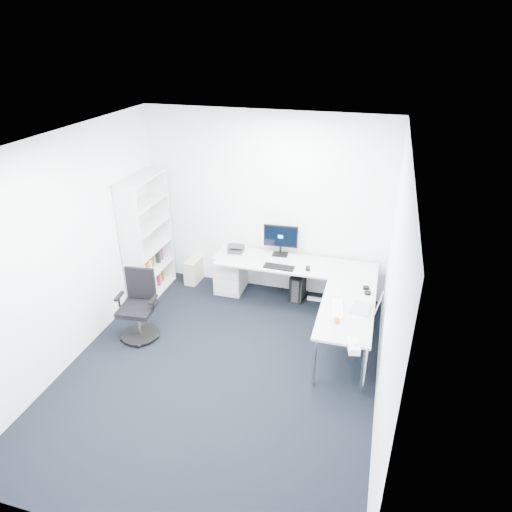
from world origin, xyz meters
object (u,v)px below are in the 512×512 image
(l_desk, at_px, (290,295))
(laptop, at_px, (362,301))
(monitor, at_px, (281,240))
(task_chair, at_px, (137,307))
(bookshelf, at_px, (147,237))

(l_desk, distance_m, laptop, 1.24)
(monitor, bearing_deg, task_chair, -137.47)
(l_desk, bearing_deg, bookshelf, 178.68)
(bookshelf, height_order, task_chair, bookshelf)
(l_desk, relative_size, laptop, 7.19)
(task_chair, bearing_deg, monitor, 39.94)
(l_desk, height_order, laptop, laptop)
(bookshelf, bearing_deg, monitor, 13.98)
(task_chair, bearing_deg, bookshelf, 103.19)
(bookshelf, bearing_deg, task_chair, -70.78)
(monitor, height_order, laptop, monitor)
(bookshelf, relative_size, monitor, 3.67)
(task_chair, height_order, laptop, task_chair)
(task_chair, xyz_separation_m, monitor, (1.52, 1.57, 0.44))
(task_chair, relative_size, laptop, 2.92)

